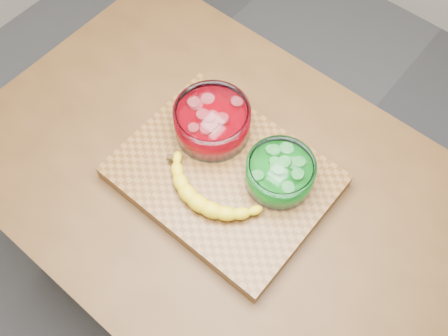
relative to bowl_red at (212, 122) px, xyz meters
The scene contains 6 objects.
ground 0.98m from the bowl_red, 36.58° to the right, with size 3.50×3.50×0.00m, color #4F5054.
counter 0.54m from the bowl_red, 36.58° to the right, with size 1.20×0.80×0.90m, color #503318.
cutting_board 0.13m from the bowl_red, 36.58° to the right, with size 0.45×0.35×0.04m, color brown.
bowl_red is the anchor object (origin of this frame).
bowl_green 0.19m from the bowl_red, ahead, with size 0.15×0.15×0.07m.
banana 0.17m from the bowl_red, 53.52° to the right, with size 0.27×0.12×0.04m, color gold, non-canonical shape.
Camera 1 is at (0.33, -0.40, 1.91)m, focal length 40.00 mm.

